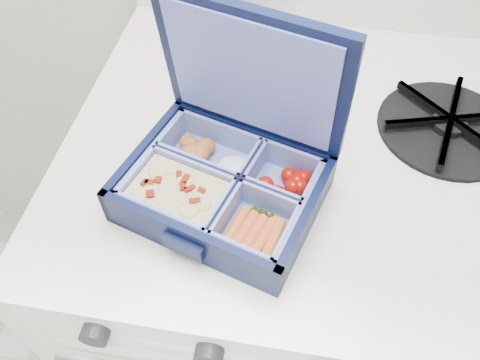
% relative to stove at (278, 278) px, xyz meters
% --- Properties ---
extents(stove, '(0.57, 0.57, 0.86)m').
position_rel_stove_xyz_m(stove, '(0.00, 0.00, 0.00)').
color(stove, white).
rests_on(stove, floor).
extents(bento_box, '(0.24, 0.21, 0.05)m').
position_rel_stove_xyz_m(bento_box, '(-0.07, -0.13, 0.46)').
color(bento_box, black).
rests_on(bento_box, stove).
extents(burner_grate, '(0.21, 0.21, 0.03)m').
position_rel_stove_xyz_m(burner_grate, '(0.19, 0.02, 0.44)').
color(burner_grate, black).
rests_on(burner_grate, stove).
extents(burner_grate_rear, '(0.19, 0.19, 0.02)m').
position_rel_stove_xyz_m(burner_grate_rear, '(-0.11, 0.13, 0.44)').
color(burner_grate_rear, black).
rests_on(burner_grate_rear, stove).
extents(fork, '(0.14, 0.12, 0.01)m').
position_rel_stove_xyz_m(fork, '(-0.06, 0.01, 0.43)').
color(fork, silver).
rests_on(fork, stove).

